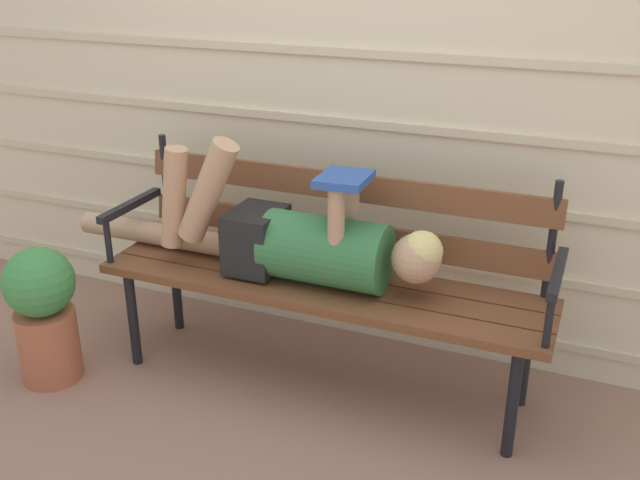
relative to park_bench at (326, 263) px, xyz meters
The scene contains 5 objects.
ground_plane 0.54m from the park_bench, 90.00° to the right, with size 12.00×12.00×0.00m, color #936B56.
house_siding 0.76m from the park_bench, 90.00° to the left, with size 4.78×0.08×2.34m.
park_bench is the anchor object (origin of this frame).
reclining_person 0.17m from the park_bench, 149.13° to the right, with size 1.68×0.28×0.57m.
potted_plant 1.19m from the park_bench, 156.51° to the right, with size 0.29×0.29×0.60m.
Camera 1 is at (0.99, -2.33, 1.75)m, focal length 40.38 mm.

